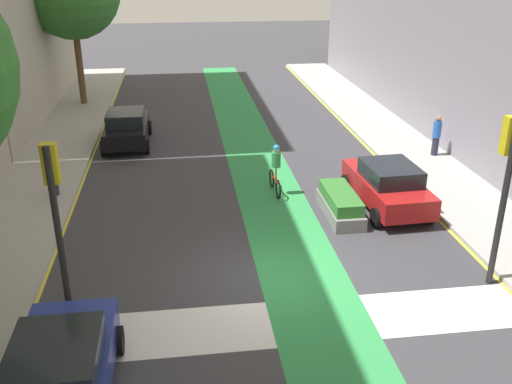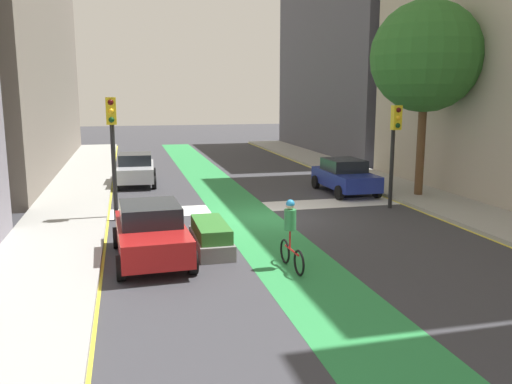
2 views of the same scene
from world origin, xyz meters
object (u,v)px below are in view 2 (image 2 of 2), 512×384
(traffic_signal_near_left, at_px, (394,137))
(median_planter, at_px, (211,237))
(car_silver_right_near, at_px, (136,169))
(traffic_signal_near_right, at_px, (112,136))
(car_red_right_far, at_px, (151,232))
(car_blue_left_near, at_px, (345,176))
(cyclist_in_lane, at_px, (291,233))
(street_tree_near, at_px, (426,57))

(traffic_signal_near_left, xyz_separation_m, median_planter, (8.01, 4.05, -2.50))
(traffic_signal_near_left, xyz_separation_m, car_silver_right_near, (9.92, -8.38, -2.10))
(traffic_signal_near_right, height_order, car_red_right_far, traffic_signal_near_right)
(traffic_signal_near_right, height_order, car_silver_right_near, traffic_signal_near_right)
(car_blue_left_near, xyz_separation_m, cyclist_in_lane, (5.73, 9.85, 0.17))
(car_silver_right_near, distance_m, median_planter, 12.59)
(car_blue_left_near, relative_size, street_tree_near, 0.50)
(car_blue_left_near, bearing_deg, street_tree_near, 145.98)
(traffic_signal_near_right, distance_m, car_blue_left_near, 11.06)
(median_planter, bearing_deg, traffic_signal_near_left, -153.18)
(car_red_right_far, distance_m, median_planter, 1.87)
(traffic_signal_near_left, height_order, median_planter, traffic_signal_near_left)
(street_tree_near, bearing_deg, cyclist_in_lane, 43.32)
(traffic_signal_near_left, xyz_separation_m, cyclist_in_lane, (6.21, 6.20, -1.93))
(car_silver_right_near, height_order, car_red_right_far, same)
(traffic_signal_near_left, xyz_separation_m, car_blue_left_near, (0.48, -3.65, -2.10))
(car_silver_right_near, xyz_separation_m, car_red_right_far, (-0.15, 12.93, 0.00))
(traffic_signal_near_right, xyz_separation_m, cyclist_in_lane, (-4.58, 6.60, -2.15))
(car_blue_left_near, height_order, car_silver_right_near, same)
(cyclist_in_lane, relative_size, street_tree_near, 0.22)
(car_silver_right_near, bearing_deg, car_blue_left_near, 153.35)
(street_tree_near, bearing_deg, median_planter, 29.65)
(car_blue_left_near, bearing_deg, car_silver_right_near, -26.65)
(car_silver_right_near, height_order, street_tree_near, street_tree_near)
(median_planter, bearing_deg, street_tree_near, -150.35)
(traffic_signal_near_left, relative_size, car_red_right_far, 0.97)
(car_red_right_far, relative_size, cyclist_in_lane, 2.30)
(car_silver_right_near, bearing_deg, car_red_right_far, 90.67)
(traffic_signal_near_left, bearing_deg, cyclist_in_lane, 44.93)
(cyclist_in_lane, bearing_deg, traffic_signal_near_right, -55.23)
(traffic_signal_near_left, relative_size, car_silver_right_near, 0.96)
(traffic_signal_near_left, distance_m, car_blue_left_near, 4.24)
(traffic_signal_near_right, bearing_deg, traffic_signal_near_left, 177.88)
(cyclist_in_lane, xyz_separation_m, median_planter, (1.80, -2.15, -0.57))
(car_blue_left_near, height_order, street_tree_near, street_tree_near)
(car_silver_right_near, xyz_separation_m, median_planter, (-1.91, 12.43, -0.40))
(car_silver_right_near, bearing_deg, cyclist_in_lane, 104.25)
(car_blue_left_near, relative_size, median_planter, 1.57)
(traffic_signal_near_right, xyz_separation_m, car_red_right_far, (-1.03, 4.94, -2.32))
(traffic_signal_near_right, relative_size, street_tree_near, 0.53)
(traffic_signal_near_right, relative_size, car_blue_left_near, 1.06)
(street_tree_near, bearing_deg, traffic_signal_near_right, 6.11)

